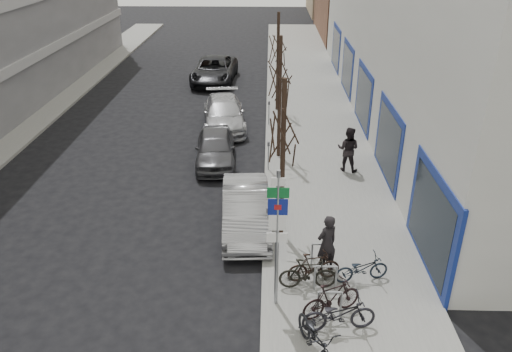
# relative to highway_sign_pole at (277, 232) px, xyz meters

# --- Properties ---
(ground) EXTENTS (120.00, 120.00, 0.00)m
(ground) POSITION_rel_highway_sign_pole_xyz_m (-2.40, 0.01, -2.46)
(ground) COLOR black
(ground) RESTS_ON ground
(sidewalk_east) EXTENTS (5.00, 70.00, 0.15)m
(sidewalk_east) POSITION_rel_highway_sign_pole_xyz_m (2.10, 10.01, -2.38)
(sidewalk_east) COLOR slate
(sidewalk_east) RESTS_ON ground
(highway_sign_pole) EXTENTS (0.55, 0.10, 4.20)m
(highway_sign_pole) POSITION_rel_highway_sign_pole_xyz_m (0.00, 0.00, 0.00)
(highway_sign_pole) COLOR gray
(highway_sign_pole) RESTS_ON ground
(bike_rack) EXTENTS (0.66, 2.26, 0.83)m
(bike_rack) POSITION_rel_highway_sign_pole_xyz_m (1.40, 0.61, -1.80)
(bike_rack) COLOR gray
(bike_rack) RESTS_ON sidewalk_east
(tree_near) EXTENTS (1.80, 1.80, 5.50)m
(tree_near) POSITION_rel_highway_sign_pole_xyz_m (0.20, 3.51, 1.65)
(tree_near) COLOR black
(tree_near) RESTS_ON ground
(tree_mid) EXTENTS (1.80, 1.80, 5.50)m
(tree_mid) POSITION_rel_highway_sign_pole_xyz_m (0.20, 10.01, 1.65)
(tree_mid) COLOR black
(tree_mid) RESTS_ON ground
(tree_far) EXTENTS (1.80, 1.80, 5.50)m
(tree_far) POSITION_rel_highway_sign_pole_xyz_m (0.20, 16.51, 1.65)
(tree_far) COLOR black
(tree_far) RESTS_ON ground
(meter_front) EXTENTS (0.10, 0.08, 1.27)m
(meter_front) POSITION_rel_highway_sign_pole_xyz_m (-0.25, 3.01, -1.54)
(meter_front) COLOR gray
(meter_front) RESTS_ON sidewalk_east
(meter_mid) EXTENTS (0.10, 0.08, 1.27)m
(meter_mid) POSITION_rel_highway_sign_pole_xyz_m (-0.25, 8.51, -1.54)
(meter_mid) COLOR gray
(meter_mid) RESTS_ON sidewalk_east
(meter_back) EXTENTS (0.10, 0.08, 1.27)m
(meter_back) POSITION_rel_highway_sign_pole_xyz_m (-0.25, 14.01, -1.54)
(meter_back) COLOR gray
(meter_back) RESTS_ON sidewalk_east
(bike_near_left) EXTENTS (1.23, 2.04, 1.20)m
(bike_near_left) POSITION_rel_highway_sign_pole_xyz_m (0.93, -1.85, -1.71)
(bike_near_left) COLOR black
(bike_near_left) RESTS_ON sidewalk_east
(bike_near_right) EXTENTS (1.82, 1.24, 1.07)m
(bike_near_right) POSITION_rel_highway_sign_pole_xyz_m (1.46, -0.40, -1.77)
(bike_near_right) COLOR black
(bike_near_right) RESTS_ON sidewalk_east
(bike_mid_curb) EXTENTS (1.68, 0.84, 0.98)m
(bike_mid_curb) POSITION_rel_highway_sign_pole_xyz_m (2.49, 1.06, -1.82)
(bike_mid_curb) COLOR black
(bike_mid_curb) RESTS_ON sidewalk_east
(bike_mid_inner) EXTENTS (1.69, 0.56, 1.01)m
(bike_mid_inner) POSITION_rel_highway_sign_pole_xyz_m (0.91, 0.67, -1.80)
(bike_mid_inner) COLOR black
(bike_mid_inner) RESTS_ON sidewalk_east
(bike_far_curb) EXTENTS (1.98, 0.86, 1.17)m
(bike_far_curb) POSITION_rel_highway_sign_pole_xyz_m (1.58, -0.97, -1.72)
(bike_far_curb) COLOR black
(bike_far_curb) RESTS_ON sidewalk_east
(bike_far_inner) EXTENTS (1.65, 0.81, 0.96)m
(bike_far_inner) POSITION_rel_highway_sign_pole_xyz_m (1.10, 1.05, -1.83)
(bike_far_inner) COLOR black
(bike_far_inner) RESTS_ON sidewalk_east
(parked_car_front) EXTENTS (1.88, 4.62, 1.49)m
(parked_car_front) POSITION_rel_highway_sign_pole_xyz_m (-1.00, 4.05, -1.71)
(parked_car_front) COLOR #9FA0A4
(parked_car_front) RESTS_ON ground
(parked_car_mid) EXTENTS (2.08, 4.38, 1.45)m
(parked_car_mid) POSITION_rel_highway_sign_pole_xyz_m (-2.60, 9.46, -1.73)
(parked_car_mid) COLOR #46454A
(parked_car_mid) RESTS_ON ground
(parked_car_back) EXTENTS (2.72, 5.38, 1.50)m
(parked_car_back) POSITION_rel_highway_sign_pole_xyz_m (-2.60, 13.97, -1.71)
(parked_car_back) COLOR #AAABB0
(parked_car_back) RESTS_ON ground
(lane_car) EXTENTS (2.95, 5.98, 1.63)m
(lane_car) POSITION_rel_highway_sign_pole_xyz_m (-3.99, 22.68, -1.64)
(lane_car) COLOR black
(lane_car) RESTS_ON ground
(pedestrian_near) EXTENTS (0.82, 0.75, 1.89)m
(pedestrian_near) POSITION_rel_highway_sign_pole_xyz_m (1.49, 1.51, -1.36)
(pedestrian_near) COLOR black
(pedestrian_near) RESTS_ON sidewalk_east
(pedestrian_far) EXTENTS (0.85, 0.71, 1.95)m
(pedestrian_far) POSITION_rel_highway_sign_pole_xyz_m (3.09, 8.56, -1.33)
(pedestrian_far) COLOR black
(pedestrian_far) RESTS_ON sidewalk_east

